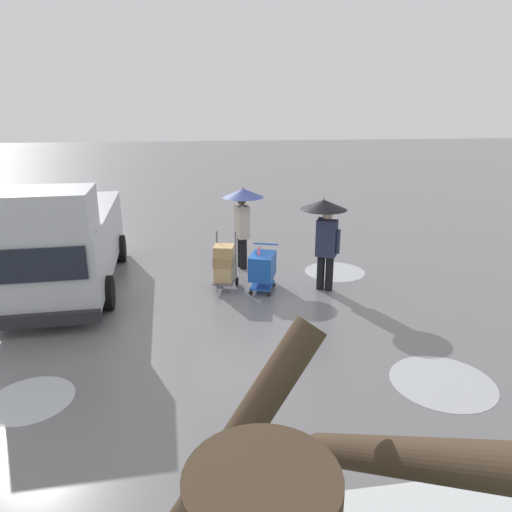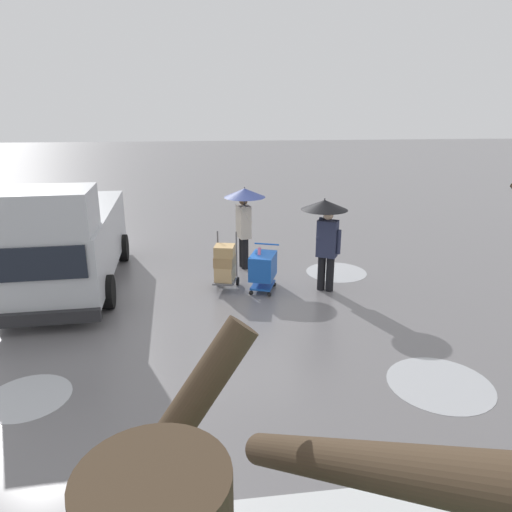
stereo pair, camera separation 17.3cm
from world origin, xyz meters
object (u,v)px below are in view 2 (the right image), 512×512
object	(u,v)px
pedestrian_black_side	(244,209)
shopping_cart_vendor	(263,267)
hand_dolly_boxes	(225,264)
cargo_van_parked_right	(68,239)
pedestrian_pink_side	(326,223)

from	to	relation	value
pedestrian_black_side	shopping_cart_vendor	bearing A→B (deg)	100.13
hand_dolly_boxes	pedestrian_black_side	distance (m)	1.82
shopping_cart_vendor	hand_dolly_boxes	world-z (taller)	hand_dolly_boxes
cargo_van_parked_right	hand_dolly_boxes	xyz separation A→B (m)	(-3.55, 0.50, -0.56)
cargo_van_parked_right	pedestrian_pink_side	size ratio (longest dim) A/B	2.54
cargo_van_parked_right	shopping_cart_vendor	bearing A→B (deg)	171.16
cargo_van_parked_right	hand_dolly_boxes	distance (m)	3.63
pedestrian_pink_side	pedestrian_black_side	xyz separation A→B (m)	(1.68, -1.71, 0.00)
hand_dolly_boxes	pedestrian_black_side	bearing A→B (deg)	-111.66
cargo_van_parked_right	hand_dolly_boxes	size ratio (longest dim) A/B	4.14
cargo_van_parked_right	pedestrian_black_side	size ratio (longest dim) A/B	2.54
shopping_cart_vendor	pedestrian_pink_side	xyz separation A→B (m)	(-1.39, 0.09, 1.02)
cargo_van_parked_right	hand_dolly_boxes	bearing A→B (deg)	172.01
hand_dolly_boxes	pedestrian_black_side	xyz separation A→B (m)	(-0.57, -1.43, 0.97)
shopping_cart_vendor	pedestrian_black_side	xyz separation A→B (m)	(0.29, -1.61, 1.02)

